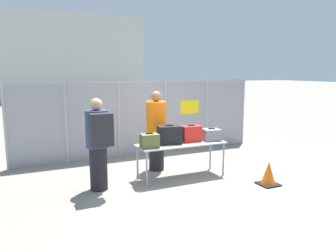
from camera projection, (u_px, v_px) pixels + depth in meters
name	position (u px, v px, depth m)	size (l,w,h in m)	color
ground_plane	(177.00, 176.00, 7.27)	(120.00, 120.00, 0.00)	gray
fence_section	(143.00, 117.00, 9.00)	(6.88, 0.07, 2.05)	#9EA0A5
inspection_table	(181.00, 146.00, 7.10)	(1.95, 0.67, 0.76)	#B2B2AD
suitcase_olive	(149.00, 141.00, 6.67)	(0.38, 0.32, 0.31)	#566033
suitcase_black	(169.00, 135.00, 7.02)	(0.54, 0.42, 0.42)	black
suitcase_red	(191.00, 134.00, 7.24)	(0.43, 0.27, 0.38)	red
suitcase_grey	(211.00, 135.00, 7.39)	(0.43, 0.42, 0.28)	slate
traveler_hooded	(98.00, 141.00, 6.24)	(0.45, 0.69, 1.80)	black
security_worker_near	(156.00, 130.00, 7.59)	(0.46, 0.46, 1.86)	black
utility_trailer	(134.00, 124.00, 11.74)	(4.22, 2.01, 0.71)	#B2B2B7
distant_hangar	(34.00, 60.00, 29.41)	(16.10, 12.82, 6.64)	#B2B7B2
traffic_cone	(269.00, 174.00, 6.68)	(0.39, 0.39, 0.49)	black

